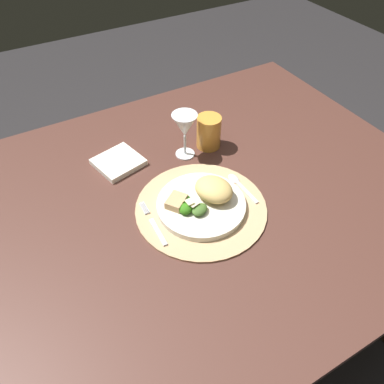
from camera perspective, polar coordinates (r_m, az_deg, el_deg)
The scene contains 12 objects.
ground_plane at distance 1.65m, azimuth 0.85°, elevation -17.85°, with size 6.00×6.00×0.00m, color #262425.
dining_table at distance 1.14m, azimuth 1.17°, elevation -3.92°, with size 1.38×1.09×0.71m.
placemat at distance 1.02m, azimuth 1.38°, elevation -2.41°, with size 0.36×0.36×0.01m, color tan.
dinner_plate at distance 1.01m, azimuth 1.40°, elevation -1.96°, with size 0.24×0.24×0.02m, color silver.
pasta_serving at distance 1.01m, azimuth 3.36°, elevation 0.41°, with size 0.11×0.09×0.05m, color #E2BC6A.
salad_greens at distance 0.98m, azimuth -0.23°, elevation -2.24°, with size 0.09×0.10×0.03m.
bread_piece at distance 0.99m, azimuth -2.40°, elevation -1.47°, with size 0.06×0.04×0.02m, color tan.
fork at distance 0.98m, azimuth -5.81°, elevation -5.04°, with size 0.02×0.16×0.00m.
spoon at distance 1.09m, azimuth 7.05°, elevation 1.35°, with size 0.03×0.14×0.01m.
napkin at distance 1.17m, azimuth -11.17°, elevation 4.51°, with size 0.13×0.13×0.02m, color white.
wine_glass at distance 1.13m, azimuth -1.13°, elevation 9.94°, with size 0.08×0.08×0.15m.
amber_tumbler at distance 1.20m, azimuth 2.57°, elevation 9.14°, with size 0.08×0.08×0.11m, color gold.
Camera 1 is at (-0.39, -0.64, 1.47)m, focal length 34.92 mm.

